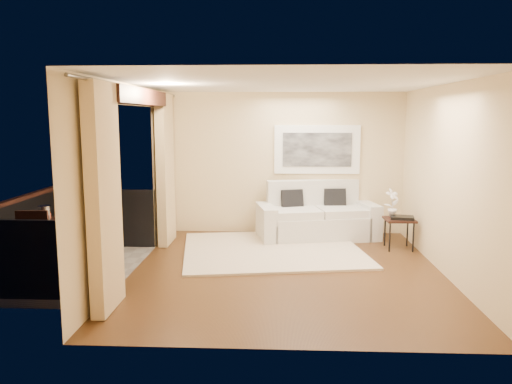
# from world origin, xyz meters

# --- Properties ---
(floor) EXTENTS (5.00, 5.00, 0.00)m
(floor) POSITION_xyz_m (0.00, 0.00, 0.00)
(floor) COLOR #4E2F16
(floor) RESTS_ON ground
(room_shell) EXTENTS (5.00, 6.40, 5.00)m
(room_shell) POSITION_xyz_m (-2.13, 0.00, 2.52)
(room_shell) COLOR white
(room_shell) RESTS_ON ground
(balcony) EXTENTS (1.81, 2.60, 1.17)m
(balcony) POSITION_xyz_m (-3.31, 0.00, 0.18)
(balcony) COLOR #605B56
(balcony) RESTS_ON ground
(curtains) EXTENTS (0.16, 4.80, 2.64)m
(curtains) POSITION_xyz_m (-2.11, 0.00, 1.34)
(curtains) COLOR #CFB27F
(curtains) RESTS_ON ground
(artwork) EXTENTS (1.62, 0.07, 0.92)m
(artwork) POSITION_xyz_m (0.60, 2.46, 1.62)
(artwork) COLOR white
(artwork) RESTS_ON room_shell
(rug) EXTENTS (3.29, 2.98, 0.04)m
(rug) POSITION_xyz_m (-0.22, 1.10, 0.02)
(rug) COLOR beige
(rug) RESTS_ON floor
(sofa) EXTENTS (2.32, 1.36, 1.05)m
(sofa) POSITION_xyz_m (0.58, 2.10, 0.37)
(sofa) COLOR silver
(sofa) RESTS_ON floor
(side_table) EXTENTS (0.49, 0.49, 0.53)m
(side_table) POSITION_xyz_m (1.93, 1.33, 0.47)
(side_table) COLOR black
(side_table) RESTS_ON floor
(tray) EXTENTS (0.43, 0.35, 0.05)m
(tray) POSITION_xyz_m (1.96, 1.29, 0.55)
(tray) COLOR black
(tray) RESTS_ON side_table
(orchid) EXTENTS (0.31, 0.28, 0.49)m
(orchid) POSITION_xyz_m (1.83, 1.46, 0.78)
(orchid) COLOR white
(orchid) RESTS_ON side_table
(bistro_table) EXTENTS (0.67, 0.67, 0.75)m
(bistro_table) POSITION_xyz_m (-3.41, -0.18, 0.67)
(bistro_table) COLOR black
(bistro_table) RESTS_ON balcony
(balcony_chair_far) EXTENTS (0.53, 0.54, 1.04)m
(balcony_chair_far) POSITION_xyz_m (-2.95, 0.32, 0.61)
(balcony_chair_far) COLOR black
(balcony_chair_far) RESTS_ON balcony
(balcony_chair_near) EXTENTS (0.45, 0.45, 1.00)m
(balcony_chair_near) POSITION_xyz_m (-3.41, -0.77, 0.58)
(balcony_chair_near) COLOR black
(balcony_chair_near) RESTS_ON balcony
(ice_bucket) EXTENTS (0.18, 0.18, 0.20)m
(ice_bucket) POSITION_xyz_m (-3.54, -0.06, 0.85)
(ice_bucket) COLOR silver
(ice_bucket) RESTS_ON bistro_table
(candle) EXTENTS (0.06, 0.06, 0.07)m
(candle) POSITION_xyz_m (-3.37, 0.00, 0.79)
(candle) COLOR red
(candle) RESTS_ON bistro_table
(vase) EXTENTS (0.04, 0.04, 0.18)m
(vase) POSITION_xyz_m (-3.39, -0.36, 0.84)
(vase) COLOR silver
(vase) RESTS_ON bistro_table
(glass_a) EXTENTS (0.06, 0.06, 0.12)m
(glass_a) POSITION_xyz_m (-3.24, -0.25, 0.81)
(glass_a) COLOR silver
(glass_a) RESTS_ON bistro_table
(glass_b) EXTENTS (0.06, 0.06, 0.12)m
(glass_b) POSITION_xyz_m (-3.27, -0.18, 0.81)
(glass_b) COLOR white
(glass_b) RESTS_ON bistro_table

